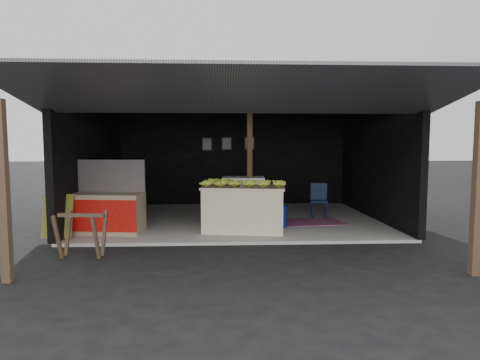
{
  "coord_description": "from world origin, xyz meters",
  "views": [
    {
      "loc": [
        -0.35,
        -7.42,
        1.89
      ],
      "look_at": [
        0.06,
        1.56,
        1.1
      ],
      "focal_mm": 30.0,
      "sensor_mm": 36.0,
      "label": 1
    }
  ],
  "objects_px": {
    "neighbor_stall": "(107,211)",
    "sawhorse": "(81,230)",
    "water_barrel": "(280,217)",
    "white_crate": "(243,200)",
    "plastic_chair": "(319,198)",
    "banana_table": "(244,208)"
  },
  "relations": [
    {
      "from": "neighbor_stall",
      "to": "sawhorse",
      "type": "relative_size",
      "value": 1.97
    },
    {
      "from": "water_barrel",
      "to": "plastic_chair",
      "type": "relative_size",
      "value": 0.52
    },
    {
      "from": "banana_table",
      "to": "sawhorse",
      "type": "relative_size",
      "value": 2.4
    },
    {
      "from": "plastic_chair",
      "to": "neighbor_stall",
      "type": "bearing_deg",
      "value": -152.24
    },
    {
      "from": "banana_table",
      "to": "water_barrel",
      "type": "height_order",
      "value": "banana_table"
    },
    {
      "from": "neighbor_stall",
      "to": "water_barrel",
      "type": "relative_size",
      "value": 3.4
    },
    {
      "from": "neighbor_stall",
      "to": "white_crate",
      "type": "bearing_deg",
      "value": 24.21
    },
    {
      "from": "neighbor_stall",
      "to": "banana_table",
      "type": "bearing_deg",
      "value": 8.81
    },
    {
      "from": "neighbor_stall",
      "to": "plastic_chair",
      "type": "xyz_separation_m",
      "value": [
        4.83,
        1.54,
        0.05
      ]
    },
    {
      "from": "white_crate",
      "to": "plastic_chair",
      "type": "relative_size",
      "value": 1.25
    },
    {
      "from": "sawhorse",
      "to": "water_barrel",
      "type": "relative_size",
      "value": 1.72
    },
    {
      "from": "white_crate",
      "to": "water_barrel",
      "type": "relative_size",
      "value": 2.39
    },
    {
      "from": "white_crate",
      "to": "neighbor_stall",
      "type": "relative_size",
      "value": 0.7
    },
    {
      "from": "white_crate",
      "to": "sawhorse",
      "type": "relative_size",
      "value": 1.39
    },
    {
      "from": "white_crate",
      "to": "water_barrel",
      "type": "bearing_deg",
      "value": -30.71
    },
    {
      "from": "plastic_chair",
      "to": "water_barrel",
      "type": "bearing_deg",
      "value": -125.18
    },
    {
      "from": "white_crate",
      "to": "plastic_chair",
      "type": "bearing_deg",
      "value": 20.94
    },
    {
      "from": "sawhorse",
      "to": "neighbor_stall",
      "type": "bearing_deg",
      "value": 96.28
    },
    {
      "from": "sawhorse",
      "to": "water_barrel",
      "type": "bearing_deg",
      "value": 34.32
    },
    {
      "from": "banana_table",
      "to": "water_barrel",
      "type": "distance_m",
      "value": 0.9
    },
    {
      "from": "sawhorse",
      "to": "water_barrel",
      "type": "distance_m",
      "value": 4.18
    },
    {
      "from": "neighbor_stall",
      "to": "plastic_chair",
      "type": "relative_size",
      "value": 1.77
    }
  ]
}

